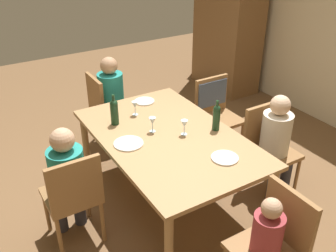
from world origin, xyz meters
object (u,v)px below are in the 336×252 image
Objects in this scene: dinner_plate_host at (144,101)px; handbag at (237,159)px; armoire_cabinet at (228,21)px; wine_bottle_tall_green at (216,117)px; wine_bottle_dark_red at (114,111)px; dinner_plate_guest_left at (129,143)px; chair_near at (73,194)px; wine_glass_centre at (152,122)px; person_woman_host at (277,140)px; chair_left_end at (105,106)px; person_man_bearded at (67,176)px; dinner_plate_guest_right at (225,158)px; chair_far_right at (267,143)px; chair_far_left at (214,105)px; person_child_small at (263,243)px; wine_glass_near_right at (184,124)px; wine_glass_near_left at (135,105)px; person_man_guest at (113,95)px; dining_table at (168,142)px; chair_right_end at (275,240)px.

dinner_plate_host reaches higher than handbag.
armoire_cabinet is 2.90m from wine_bottle_tall_green.
wine_bottle_dark_red is 1.16× the size of dinner_plate_guest_left.
chair_near reaches higher than wine_glass_centre.
wine_bottle_dark_red is at bearing -58.68° from dinner_plate_host.
chair_near reaches higher than handbag.
wine_glass_centre is (-0.28, -0.53, -0.03)m from wine_bottle_tall_green.
dinner_plate_guest_left is at bearing -53.87° from armoire_cabinet.
person_woman_host is at bearing 59.71° from wine_bottle_tall_green.
chair_left_end reaches higher than wine_glass_centre.
person_woman_host is at bearing -13.72° from person_man_bearded.
dinner_plate_guest_left is 1.15× the size of dinner_plate_guest_right.
wine_bottle_tall_green reaches higher than chair_far_right.
chair_far_left is at bearing 145.90° from dinner_plate_guest_right.
person_child_small is 4.00× the size of dinner_plate_guest_right.
chair_far_right is 6.17× the size of wine_glass_near_right.
person_child_small is 3.00× the size of wine_bottle_dark_red.
wine_bottle_dark_red reaches higher than person_child_small.
wine_glass_near_left is at bearing -160.58° from wine_glass_near_right.
armoire_cabinet is 1.93× the size of person_man_guest.
wine_bottle_tall_green is (-0.31, -0.52, 0.26)m from person_woman_host.
dining_table is 12.61× the size of wine_glass_centre.
chair_right_end reaches higher than wine_glass_near_left.
wine_glass_near_left is at bearing -172.48° from dining_table.
chair_near is 4.18× the size of dinner_plate_host.
wine_glass_near_left is 1.00× the size of wine_glass_near_right.
person_woman_host is 7.36× the size of wine_glass_centre.
person_man_bearded is 1.63m from person_man_guest.
chair_far_right is at bearing 36.82° from dinner_plate_host.
chair_left_end is 3.02× the size of wine_bottle_tall_green.
chair_right_end is at bearing 6.81° from wine_glass_centre.
chair_far_left is 1.16m from wine_glass_centre.
person_man_guest is at bearing 1.33° from chair_right_end.
wine_glass_near_left is (-1.85, -0.05, 0.30)m from person_child_small.
wine_glass_centre and wine_glass_near_right have the same top height.
chair_right_end reaches higher than dinner_plate_host.
wine_bottle_tall_green reaches higher than person_child_small.
person_child_small is (2.64, 0.06, 0.03)m from chair_left_end.
chair_near is 6.17× the size of wine_glass_near_left.
chair_right_end is at bearing -2.36° from wine_glass_near_right.
wine_bottle_dark_red reaches higher than chair_far_right.
chair_far_left is at bearing 111.09° from wine_glass_centre.
wine_bottle_dark_red is 1.18m from dinner_plate_guest_right.
armoire_cabinet reaches higher than person_woman_host.
chair_left_end is 3.29× the size of handbag.
handbag is (-0.05, 1.94, -0.53)m from person_man_bearded.
wine_glass_near_right is at bearing -24.93° from person_woman_host.
wine_bottle_dark_red is 1.57m from handbag.
armoire_cabinet is 6.99× the size of wine_bottle_dark_red.
chair_far_left is 3.42× the size of dinner_plate_guest_left.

